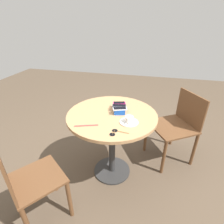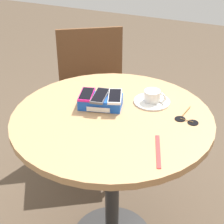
{
  "view_description": "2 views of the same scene",
  "coord_description": "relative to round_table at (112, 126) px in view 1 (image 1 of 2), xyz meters",
  "views": [
    {
      "loc": [
        1.46,
        0.34,
        1.59
      ],
      "look_at": [
        0.0,
        0.0,
        0.79
      ],
      "focal_mm": 28.0,
      "sensor_mm": 36.0,
      "label": 1
    },
    {
      "loc": [
        0.55,
        -1.28,
        1.61
      ],
      "look_at": [
        0.0,
        0.0,
        0.79
      ],
      "focal_mm": 60.0,
      "sensor_mm": 36.0,
      "label": 2
    }
  ],
  "objects": [
    {
      "name": "phone_gray",
      "position": [
        -0.08,
        0.06,
        0.2
      ],
      "size": [
        0.08,
        0.15,
        0.01
      ],
      "color": "#515156",
      "rests_on": "phone_box"
    },
    {
      "name": "phone_box",
      "position": [
        -0.08,
        0.05,
        0.17
      ],
      "size": [
        0.21,
        0.15,
        0.05
      ],
      "color": "blue",
      "rests_on": "round_table"
    },
    {
      "name": "phone_white",
      "position": [
        -0.02,
        0.07,
        0.2
      ],
      "size": [
        0.1,
        0.15,
        0.01
      ],
      "color": "silver",
      "rests_on": "phone_box"
    },
    {
      "name": "ground_plane",
      "position": [
        0.0,
        0.0,
        -0.63
      ],
      "size": [
        8.0,
        8.0,
        0.0
      ],
      "primitive_type": "plane",
      "color": "brown"
    },
    {
      "name": "chair_near_window",
      "position": [
        -0.43,
        0.69,
        -0.16
      ],
      "size": [
        0.63,
        0.63,
        0.85
      ],
      "color": "brown",
      "rests_on": "ground_plane"
    },
    {
      "name": "lanyard_strap",
      "position": [
        0.26,
        -0.17,
        0.15
      ],
      "size": [
        0.08,
        0.2,
        0.0
      ],
      "primitive_type": "cube",
      "rotation": [
        0.0,
        0.0,
        -1.24
      ],
      "color": "red",
      "rests_on": "round_table"
    },
    {
      "name": "coffee_cup",
      "position": [
        0.12,
        0.19,
        0.18
      ],
      "size": [
        0.11,
        0.08,
        0.05
      ],
      "color": "silver",
      "rests_on": "saucer"
    },
    {
      "name": "round_table",
      "position": [
        0.0,
        0.0,
        0.0
      ],
      "size": [
        0.89,
        0.89,
        0.77
      ],
      "color": "#2D2D2D",
      "rests_on": "ground_plane"
    },
    {
      "name": "phone_magenta",
      "position": [
        -0.14,
        0.04,
        0.2
      ],
      "size": [
        0.09,
        0.14,
        0.01
      ],
      "color": "#D11975",
      "rests_on": "phone_box"
    },
    {
      "name": "sunglasses",
      "position": [
        0.31,
        0.09,
        0.15
      ],
      "size": [
        0.1,
        0.15,
        0.01
      ],
      "color": "black",
      "rests_on": "round_table"
    },
    {
      "name": "saucer",
      "position": [
        0.12,
        0.19,
        0.15
      ],
      "size": [
        0.17,
        0.17,
        0.01
      ],
      "primitive_type": "cylinder",
      "color": "silver",
      "rests_on": "round_table"
    },
    {
      "name": "chair_far_side",
      "position": [
        0.68,
        -0.52,
        -0.17
      ],
      "size": [
        0.55,
        0.55,
        0.88
      ],
      "color": "brown",
      "rests_on": "ground_plane"
    }
  ]
}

